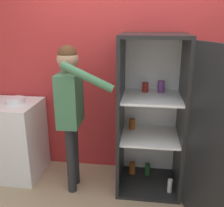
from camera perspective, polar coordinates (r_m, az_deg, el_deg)
wall_back at (r=3.11m, az=3.91°, el=7.28°), size 7.00×0.06×2.55m
refrigerator at (r=2.78m, az=10.85°, el=-3.48°), size 1.01×1.27×1.71m
person at (r=2.75m, az=-9.00°, el=0.58°), size 0.61×0.51×1.61m
counter at (r=3.40m, az=-20.35°, el=-7.33°), size 0.61×0.60×0.92m
bowl at (r=3.22m, az=-20.20°, el=0.63°), size 0.21×0.21×0.06m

